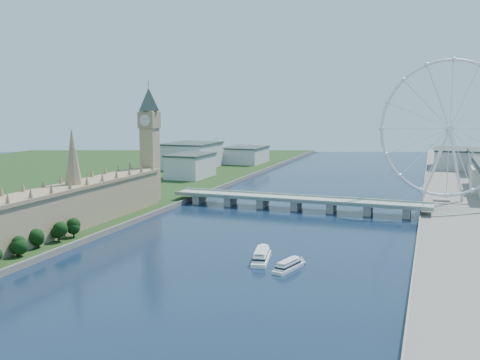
% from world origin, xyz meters
% --- Properties ---
extents(parliament_range, '(24.00, 200.00, 70.00)m').
position_xyz_m(parliament_range, '(-128.00, 170.00, 18.48)').
color(parliament_range, tan).
rests_on(parliament_range, ground).
extents(big_ben, '(20.02, 20.02, 110.00)m').
position_xyz_m(big_ben, '(-128.00, 278.00, 66.57)').
color(big_ben, tan).
rests_on(big_ben, ground).
extents(westminster_bridge, '(220.00, 22.00, 9.50)m').
position_xyz_m(westminster_bridge, '(0.00, 300.00, 6.63)').
color(westminster_bridge, gray).
rests_on(westminster_bridge, ground).
extents(london_eye, '(113.60, 39.12, 124.30)m').
position_xyz_m(london_eye, '(119.98, 355.08, 67.52)').
color(london_eye, silver).
rests_on(london_eye, ground).
extents(city_skyline, '(505.00, 280.00, 32.00)m').
position_xyz_m(city_skyline, '(39.22, 560.08, 16.96)').
color(city_skyline, beige).
rests_on(city_skyline, ground).
extents(tour_boat_near, '(14.39, 33.89, 7.30)m').
position_xyz_m(tour_boat_near, '(17.66, 144.71, 0.00)').
color(tour_boat_near, white).
rests_on(tour_boat_near, ground).
extents(tour_boat_far, '(13.76, 27.59, 5.88)m').
position_xyz_m(tour_boat_far, '(36.33, 134.04, 0.00)').
color(tour_boat_far, silver).
rests_on(tour_boat_far, ground).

